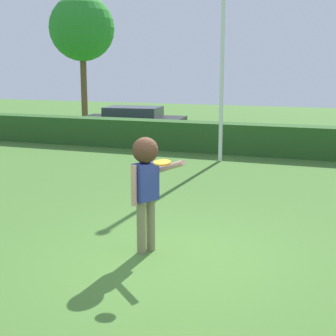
{
  "coord_description": "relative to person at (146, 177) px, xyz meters",
  "views": [
    {
      "loc": [
        2.36,
        -6.62,
        2.85
      ],
      "look_at": [
        -0.45,
        1.07,
        1.15
      ],
      "focal_mm": 52.04,
      "sensor_mm": 36.0,
      "label": 1
    }
  ],
  "objects": [
    {
      "name": "parked_car_black",
      "position": [
        -5.44,
        11.67,
        -0.53
      ],
      "size": [
        4.36,
        2.19,
        1.25
      ],
      "color": "black",
      "rests_on": "ground"
    },
    {
      "name": "lamppost",
      "position": [
        -0.77,
        7.78,
        2.44
      ],
      "size": [
        0.24,
        0.24,
        6.66
      ],
      "color": "silver",
      "rests_on": "ground"
    },
    {
      "name": "hedge_row",
      "position": [
        0.45,
        9.33,
        -0.71
      ],
      "size": [
        29.94,
        0.9,
        1.0
      ],
      "primitive_type": "cube",
      "color": "#2A5521",
      "rests_on": "ground"
    },
    {
      "name": "maple_tree",
      "position": [
        -10.48,
        16.52,
        3.61
      ],
      "size": [
        3.41,
        3.41,
        6.56
      ],
      "color": "brown",
      "rests_on": "ground"
    },
    {
      "name": "ground_plane",
      "position": [
        0.45,
        -0.07,
        -1.21
      ],
      "size": [
        60.0,
        60.0,
        0.0
      ],
      "primitive_type": "plane",
      "color": "#436F2C"
    },
    {
      "name": "person",
      "position": [
        0.0,
        0.0,
        0.0
      ],
      "size": [
        0.85,
        0.52,
        1.82
      ],
      "color": "#7E7654",
      "rests_on": "ground"
    },
    {
      "name": "frisbee",
      "position": [
        0.42,
        -0.39,
        0.32
      ],
      "size": [
        0.24,
        0.25,
        0.05
      ],
      "color": "orange"
    }
  ]
}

